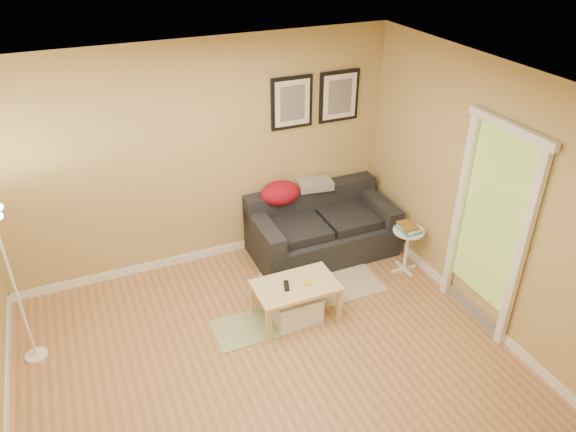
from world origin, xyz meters
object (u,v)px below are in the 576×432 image
Objects in this scene: sofa at (322,226)px; storage_bin at (296,308)px; coffee_table at (296,301)px; book_stack at (408,227)px; floor_lamp at (16,293)px; side_table at (406,250)px.

storage_bin is (-0.80, -1.02, -0.22)m from sofa.
sofa is 1.27m from coffee_table.
book_stack is at bearing 10.96° from storage_bin.
book_stack is at bearing -45.38° from sofa.
book_stack is 0.16× the size of floor_lamp.
sofa is 3.11× the size of side_table.
side_table is (1.51, 0.26, 0.06)m from coffee_table.
side_table is at bearing 13.87° from coffee_table.
sofa reaches higher than side_table.
book_stack is at bearing 175.60° from side_table.
sofa reaches higher than coffee_table.
storage_bin is at bearing -169.16° from side_table.
sofa is 3.36m from floor_lamp.
sofa reaches higher than storage_bin.
side_table is 0.34× the size of floor_lamp.
coffee_table is 1.57m from book_stack.
storage_bin is 0.90× the size of side_table.
floor_lamp is at bearing 177.15° from side_table.
storage_bin is 1.93× the size of book_stack.
storage_bin is 0.30× the size of floor_lamp.
coffee_table is 0.52× the size of floor_lamp.
coffee_table is 1.54× the size of side_table.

